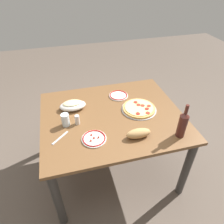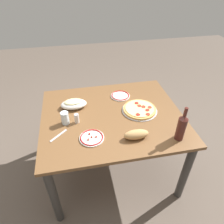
% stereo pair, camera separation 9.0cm
% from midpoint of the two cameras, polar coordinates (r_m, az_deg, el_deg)
% --- Properties ---
extents(ground_plane, '(8.00, 8.00, 0.00)m').
position_cam_midpoint_polar(ground_plane, '(2.38, 1.12, -14.77)').
color(ground_plane, brown).
rests_on(ground_plane, ground).
extents(dining_table, '(1.25, 1.05, 0.73)m').
position_cam_midpoint_polar(dining_table, '(1.92, 1.35, -3.33)').
color(dining_table, brown).
rests_on(dining_table, ground).
extents(pepperoni_pizza, '(0.33, 0.33, 0.03)m').
position_cam_midpoint_polar(pepperoni_pizza, '(1.91, 9.01, 0.69)').
color(pepperoni_pizza, '#B7B7BC').
rests_on(pepperoni_pizza, dining_table).
extents(baked_pasta_dish, '(0.24, 0.15, 0.08)m').
position_cam_midpoint_polar(baked_pasta_dish, '(1.94, -9.28, 2.27)').
color(baked_pasta_dish, white).
rests_on(baked_pasta_dish, dining_table).
extents(wine_bottle, '(0.07, 0.07, 0.30)m').
position_cam_midpoint_polar(wine_bottle, '(1.65, 20.23, -3.92)').
color(wine_bottle, '#471E19').
rests_on(wine_bottle, dining_table).
extents(water_glass, '(0.07, 0.07, 0.11)m').
position_cam_midpoint_polar(water_glass, '(1.76, -11.49, -1.68)').
color(water_glass, silver).
rests_on(water_glass, dining_table).
extents(side_plate_near, '(0.19, 0.19, 0.02)m').
position_cam_midpoint_polar(side_plate_near, '(2.10, 3.56, 4.52)').
color(side_plate_near, white).
rests_on(side_plate_near, dining_table).
extents(side_plate_far, '(0.19, 0.19, 0.02)m').
position_cam_midpoint_polar(side_plate_far, '(1.62, -4.06, -7.14)').
color(side_plate_far, white).
rests_on(side_plate_far, dining_table).
extents(bread_loaf, '(0.20, 0.08, 0.08)m').
position_cam_midpoint_polar(bread_loaf, '(1.62, 8.35, -6.22)').
color(bread_loaf, tan).
rests_on(bread_loaf, dining_table).
extents(spice_shaker, '(0.04, 0.04, 0.09)m').
position_cam_midpoint_polar(spice_shaker, '(1.76, -8.31, -1.79)').
color(spice_shaker, silver).
rests_on(spice_shaker, dining_table).
extents(fork_right, '(0.14, 0.13, 0.00)m').
position_cam_midpoint_polar(fork_right, '(1.69, -13.11, -6.41)').
color(fork_right, '#B7B7BC').
rests_on(fork_right, dining_table).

